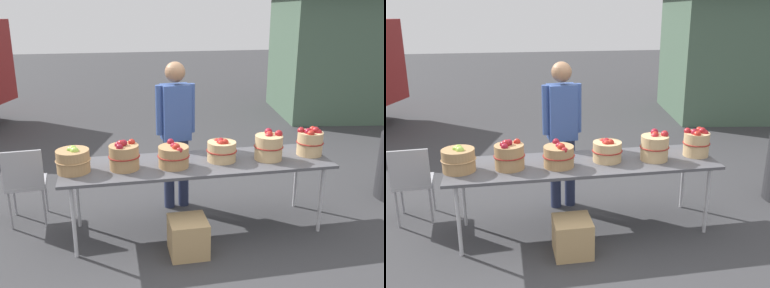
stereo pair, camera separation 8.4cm
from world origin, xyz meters
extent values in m
plane|color=#38383A|center=(0.00, 0.00, 0.00)|extent=(40.00, 40.00, 0.00)
cube|color=#4C4C51|center=(0.00, 0.00, 0.73)|extent=(2.70, 0.76, 0.03)
cylinder|color=#B2B2B7|center=(-1.23, -0.30, 0.36)|extent=(0.04, 0.04, 0.72)
cylinder|color=#B2B2B7|center=(1.23, -0.30, 0.36)|extent=(0.04, 0.04, 0.72)
cylinder|color=#B2B2B7|center=(-1.23, 0.30, 0.36)|extent=(0.04, 0.04, 0.72)
cylinder|color=#B2B2B7|center=(1.23, 0.30, 0.36)|extent=(0.04, 0.04, 0.72)
cylinder|color=#A87F51|center=(-1.21, -0.03, 0.86)|extent=(0.31, 0.31, 0.22)
torus|color=#A87F51|center=(-1.21, -0.03, 0.87)|extent=(0.33, 0.33, 0.01)
sphere|color=#9EC647|center=(-1.19, -0.06, 0.97)|extent=(0.08, 0.08, 0.08)
sphere|color=#9EC647|center=(-1.20, -0.02, 0.97)|extent=(0.08, 0.08, 0.08)
sphere|color=#8CB738|center=(-1.21, -0.03, 0.96)|extent=(0.08, 0.08, 0.08)
sphere|color=#7AA833|center=(-1.23, -0.02, 0.96)|extent=(0.08, 0.08, 0.08)
cylinder|color=#A87F51|center=(-0.73, -0.04, 0.87)|extent=(0.28, 0.28, 0.24)
torus|color=maroon|center=(-0.73, -0.04, 0.88)|extent=(0.30, 0.30, 0.01)
sphere|color=maroon|center=(-0.76, -0.02, 1.00)|extent=(0.08, 0.08, 0.08)
sphere|color=maroon|center=(-0.76, -0.05, 1.01)|extent=(0.08, 0.08, 0.08)
sphere|color=maroon|center=(-0.73, -0.04, 1.01)|extent=(0.07, 0.07, 0.07)
sphere|color=#B22319|center=(-0.65, 0.01, 1.00)|extent=(0.07, 0.07, 0.07)
sphere|color=maroon|center=(-0.78, -0.12, 1.00)|extent=(0.07, 0.07, 0.07)
sphere|color=maroon|center=(-0.66, 0.04, 0.98)|extent=(0.06, 0.06, 0.06)
sphere|color=maroon|center=(-0.78, -0.04, 0.99)|extent=(0.07, 0.07, 0.07)
cylinder|color=#A87F51|center=(-0.26, -0.07, 0.85)|extent=(0.30, 0.30, 0.21)
torus|color=maroon|center=(-0.26, -0.07, 0.86)|extent=(0.32, 0.32, 0.01)
sphere|color=#B22319|center=(-0.24, -0.11, 0.95)|extent=(0.07, 0.07, 0.07)
sphere|color=maroon|center=(-0.24, -0.12, 0.95)|extent=(0.07, 0.07, 0.07)
sphere|color=maroon|center=(-0.27, 0.04, 0.97)|extent=(0.07, 0.07, 0.07)
sphere|color=maroon|center=(-0.22, -0.18, 0.95)|extent=(0.07, 0.07, 0.07)
sphere|color=maroon|center=(-0.25, -0.06, 0.95)|extent=(0.08, 0.08, 0.08)
sphere|color=#B22319|center=(-0.24, -0.14, 0.97)|extent=(0.07, 0.07, 0.07)
cylinder|color=tan|center=(0.25, 0.00, 0.85)|extent=(0.29, 0.29, 0.20)
torus|color=maroon|center=(0.25, 0.00, 0.86)|extent=(0.31, 0.31, 0.01)
sphere|color=maroon|center=(0.26, 0.05, 0.94)|extent=(0.07, 0.07, 0.07)
sphere|color=maroon|center=(0.24, 0.00, 0.96)|extent=(0.07, 0.07, 0.07)
sphere|color=#B22319|center=(0.21, 0.06, 0.93)|extent=(0.07, 0.07, 0.07)
sphere|color=#B22319|center=(0.27, -0.05, 0.96)|extent=(0.07, 0.07, 0.07)
sphere|color=maroon|center=(0.22, -0.02, 0.96)|extent=(0.07, 0.07, 0.07)
sphere|color=#B22319|center=(0.23, -0.05, 0.95)|extent=(0.08, 0.08, 0.08)
cylinder|color=tan|center=(0.73, -0.05, 0.88)|extent=(0.28, 0.28, 0.25)
torus|color=maroon|center=(0.73, -0.05, 0.89)|extent=(0.30, 0.30, 0.01)
sphere|color=maroon|center=(0.73, -0.05, 1.00)|extent=(0.08, 0.08, 0.08)
sphere|color=maroon|center=(0.75, 0.04, 1.02)|extent=(0.08, 0.08, 0.08)
sphere|color=maroon|center=(0.83, -0.05, 1.02)|extent=(0.08, 0.08, 0.08)
sphere|color=#B22319|center=(0.73, -0.04, 1.01)|extent=(0.07, 0.07, 0.07)
cylinder|color=tan|center=(1.21, 0.00, 0.87)|extent=(0.26, 0.26, 0.25)
torus|color=maroon|center=(1.21, 0.00, 0.89)|extent=(0.28, 0.28, 0.01)
sphere|color=maroon|center=(1.16, -0.03, 1.01)|extent=(0.08, 0.08, 0.08)
sphere|color=maroon|center=(1.26, -0.01, 1.02)|extent=(0.08, 0.08, 0.08)
sphere|color=maroon|center=(1.28, -0.03, 1.00)|extent=(0.07, 0.07, 0.07)
sphere|color=#B22319|center=(1.17, -0.08, 1.00)|extent=(0.08, 0.08, 0.08)
sphere|color=maroon|center=(1.12, 0.03, 1.01)|extent=(0.08, 0.08, 0.08)
sphere|color=maroon|center=(1.13, 0.06, 1.00)|extent=(0.07, 0.07, 0.07)
sphere|color=#B22319|center=(1.26, 0.05, 1.01)|extent=(0.07, 0.07, 0.07)
cylinder|color=#262D4C|center=(-0.04, 0.60, 0.41)|extent=(0.12, 0.12, 0.83)
cylinder|color=#262D4C|center=(-0.21, 0.59, 0.41)|extent=(0.12, 0.12, 0.83)
cube|color=#334C8C|center=(-0.13, 0.60, 1.14)|extent=(0.33, 0.26, 0.62)
sphere|color=#936B4C|center=(-0.13, 0.60, 1.58)|extent=(0.22, 0.22, 0.22)
cylinder|color=#334C8C|center=(0.05, 0.61, 1.17)|extent=(0.09, 0.09, 0.55)
cylinder|color=#334C8C|center=(-0.31, 0.58, 1.17)|extent=(0.09, 0.09, 0.55)
cube|color=#47604C|center=(4.37, 4.62, 1.30)|extent=(3.32, 2.82, 2.60)
cube|color=#99999E|center=(-1.77, 0.55, 0.44)|extent=(0.43, 0.43, 0.04)
cube|color=#99999E|center=(-1.76, 0.37, 0.66)|extent=(0.40, 0.06, 0.40)
cylinder|color=gray|center=(-1.61, 0.73, 0.21)|extent=(0.02, 0.02, 0.42)
cylinder|color=gray|center=(-1.95, 0.71, 0.21)|extent=(0.02, 0.02, 0.42)
cylinder|color=gray|center=(-1.59, 0.39, 0.21)|extent=(0.02, 0.02, 0.42)
cylinder|color=gray|center=(-1.93, 0.37, 0.21)|extent=(0.02, 0.02, 0.42)
cube|color=tan|center=(-0.19, -0.45, 0.18)|extent=(0.35, 0.35, 0.35)
camera|label=1|loc=(-0.86, -3.94, 2.22)|focal=39.71mm
camera|label=2|loc=(-0.77, -3.96, 2.22)|focal=39.71mm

